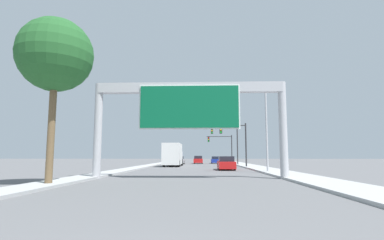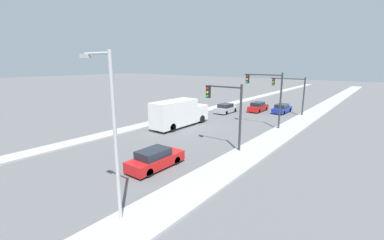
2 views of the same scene
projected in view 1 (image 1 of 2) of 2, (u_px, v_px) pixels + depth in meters
name	position (u px, v px, depth m)	size (l,w,h in m)	color
sidewalk_right	(236.00, 163.00, 61.80)	(3.00, 120.00, 0.15)	#ACACAC
median_strip_left	(164.00, 163.00, 62.34)	(2.00, 120.00, 0.15)	#ACACAC
sign_gantry	(189.00, 106.00, 20.88)	(13.45, 0.73, 6.68)	#B2B2B7
car_mid_right	(198.00, 160.00, 59.69)	(1.76, 4.52, 1.53)	red
car_near_center	(226.00, 163.00, 33.14)	(1.78, 4.63, 1.50)	red
car_near_left	(179.00, 160.00, 55.53)	(1.88, 4.36, 1.46)	#A5A8AD
car_mid_center	(216.00, 160.00, 60.72)	(1.79, 4.61, 1.41)	navy
truck_box_primary	(173.00, 155.00, 44.34)	(2.40, 8.70, 3.32)	white
traffic_light_near_intersection	(237.00, 138.00, 40.51)	(3.76, 0.32, 5.95)	#2D2D30
traffic_light_mid_block	(229.00, 138.00, 50.50)	(4.74, 0.32, 6.64)	#2D2D30
traffic_light_far_intersection	(223.00, 144.00, 60.37)	(5.16, 0.32, 5.71)	#2D2D30
palm_tree_foreground	(55.00, 56.00, 16.35)	(4.04, 4.04, 9.08)	brown
street_lamp_right	(263.00, 120.00, 27.88)	(2.32, 0.28, 8.26)	#B2B2B7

